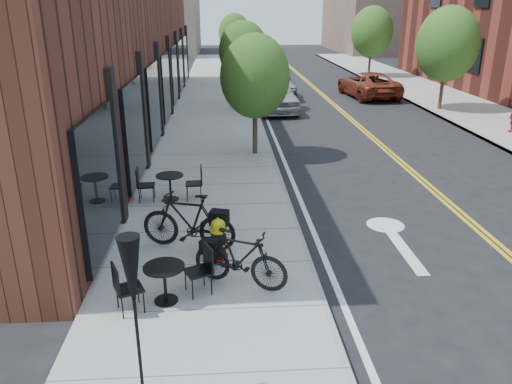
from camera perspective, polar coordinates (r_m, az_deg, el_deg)
name	(u,v)px	position (r m, az deg, el deg)	size (l,w,h in m)	color
ground	(328,311)	(8.44, 8.22, -13.33)	(120.00, 120.00, 0.00)	black
sidewalk_near	(213,147)	(17.46, -4.93, 5.09)	(4.00, 70.00, 0.12)	#9E9B93
building_near	(97,38)	(21.43, -17.72, 16.43)	(5.00, 28.00, 7.00)	#492217
bg_building_left	(158,3)	(55.21, -11.19, 20.44)	(8.00, 14.00, 10.00)	#726656
tree_near_a	(255,76)	(16.01, -0.12, 13.07)	(2.20, 2.20, 3.81)	#382B1E
tree_near_b	(244,51)	(23.94, -1.42, 15.78)	(2.30, 2.30, 3.98)	#382B1E
tree_near_c	(238,43)	(31.93, -2.08, 16.61)	(2.10, 2.10, 3.67)	#382B1E
tree_near_d	(234,33)	(39.90, -2.49, 17.74)	(2.40, 2.40, 4.11)	#382B1E
tree_far_b	(447,44)	(25.08, 21.04, 15.49)	(2.80, 2.80, 4.62)	#382B1E
tree_far_c	(372,32)	(36.35, 13.11, 17.42)	(2.80, 2.80, 4.62)	#382B1E
fire_hydrant	(218,239)	(9.52, -4.31, -5.42)	(0.39, 0.39, 0.83)	maroon
bicycle_left	(188,221)	(9.91, -7.74, -3.31)	(0.54, 1.93, 1.16)	black
bicycle_right	(240,259)	(8.56, -1.84, -7.61)	(0.49, 1.72, 1.03)	black
bistro_set_b	(165,279)	(8.29, -10.40, -9.71)	(1.57, 0.98, 0.84)	black
bistro_set_c	(170,184)	(12.52, -9.79, 0.96)	(1.58, 0.71, 0.85)	black
patio_umbrella	(133,287)	(5.83, -13.90, -10.54)	(0.36, 0.36, 2.22)	black
parked_car_a	(274,94)	(24.00, 2.06, 11.15)	(1.86, 4.62, 1.58)	#A6A9AF
parked_car_b	(273,84)	(27.72, 1.98, 12.27)	(1.53, 4.40, 1.45)	black
parked_car_c	(256,66)	(36.69, -0.03, 14.15)	(1.79, 4.39, 1.28)	#B1B1B6
parked_car_far	(368,84)	(28.40, 12.68, 11.90)	(2.25, 4.87, 1.35)	maroon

